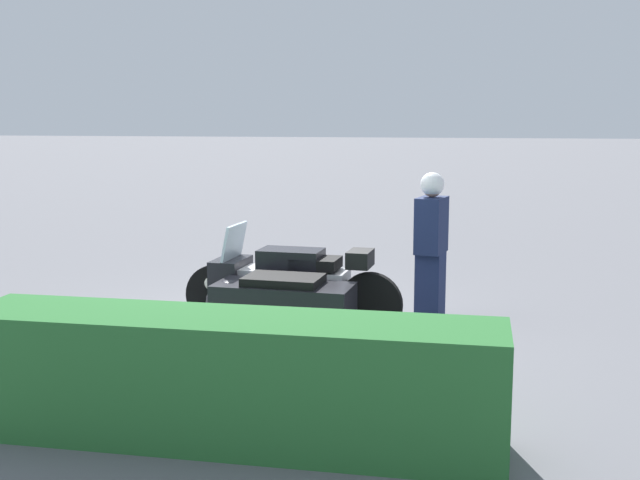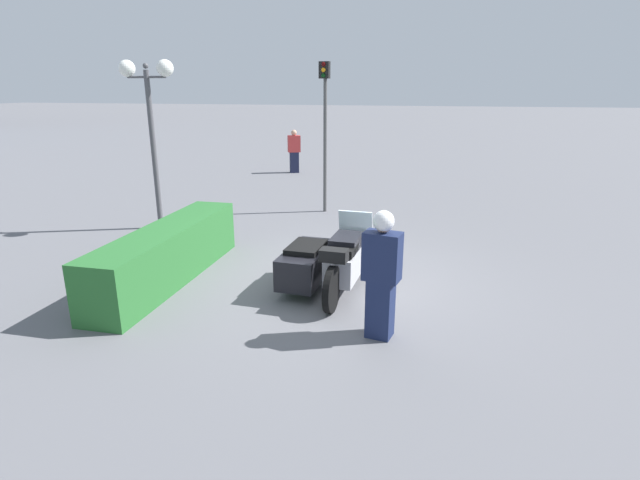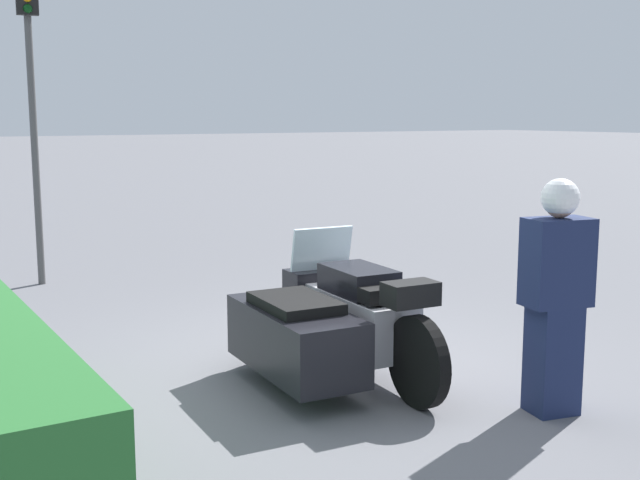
# 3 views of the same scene
# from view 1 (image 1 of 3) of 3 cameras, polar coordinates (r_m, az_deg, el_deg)

# --- Properties ---
(ground_plane) EXTENTS (160.00, 160.00, 0.00)m
(ground_plane) POSITION_cam_1_polar(r_m,az_deg,el_deg) (8.85, -3.96, -6.64)
(ground_plane) COLOR slate
(police_motorcycle) EXTENTS (2.47, 1.35, 1.17)m
(police_motorcycle) POSITION_cam_1_polar(r_m,az_deg,el_deg) (8.52, -2.95, -3.89)
(police_motorcycle) COLOR black
(police_motorcycle) RESTS_ON ground
(officer_rider) EXTENTS (0.37, 0.52, 1.73)m
(officer_rider) POSITION_cam_1_polar(r_m,az_deg,el_deg) (9.24, 7.90, -0.24)
(officer_rider) COLOR #192347
(officer_rider) RESTS_ON ground
(hedge_bush_curbside) EXTENTS (3.95, 0.78, 0.93)m
(hedge_bush_curbside) POSITION_cam_1_polar(r_m,az_deg,el_deg) (5.93, -6.42, -9.82)
(hedge_bush_curbside) COLOR #28662D
(hedge_bush_curbside) RESTS_ON ground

